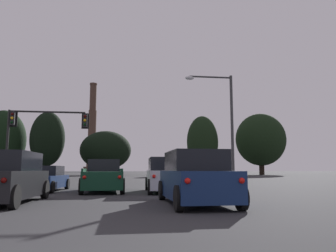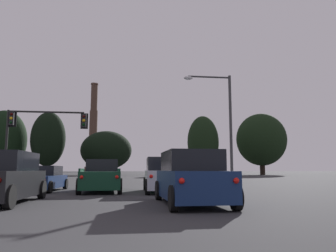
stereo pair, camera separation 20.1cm
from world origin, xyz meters
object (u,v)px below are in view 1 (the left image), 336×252
Objects in this scene: street_lamp at (224,117)px; suv_left_lane_second at (6,178)px; suv_right_lane_second at (195,178)px; traffic_light_overhead_left at (36,127)px; pickup_truck_center_lane_front at (103,177)px; sedan_left_lane_front at (45,179)px; smokestack at (92,137)px; suv_right_lane_front at (166,175)px.

suv_left_lane_second is at bearing -139.72° from street_lamp.
traffic_light_overhead_left is (-9.35, 14.78, 3.57)m from suv_right_lane_second.
suv_right_lane_second is 0.88× the size of pickup_truck_center_lane_front.
sedan_left_lane_front is at bearing 92.38° from suv_left_lane_second.
suv_right_lane_second is 0.62× the size of street_lamp.
suv_right_lane_second is 0.10× the size of smokestack.
suv_right_lane_second is (0.25, -6.46, 0.00)m from suv_right_lane_front.
suv_left_lane_second is 7.04m from pickup_truck_center_lane_front.
street_lamp is at bearing 66.67° from suv_right_lane_second.
suv_right_lane_front is 1.04× the size of sedan_left_lane_front.
suv_right_lane_second is at bearing -47.62° from sedan_left_lane_front.
sedan_left_lane_front is 0.60× the size of street_lamp.
smokestack is (-19.90, 162.24, 17.55)m from suv_right_lane_second.
smokestack is (-16.24, 154.69, 17.64)m from pickup_truck_center_lane_front.
street_lamp reaches higher than suv_right_lane_second.
street_lamp is (11.14, 9.44, 4.03)m from suv_left_lane_second.
suv_left_lane_second reaches higher than sedan_left_lane_front.
pickup_truck_center_lane_front reaches higher than sedan_left_lane_front.
street_lamp is at bearing 43.72° from suv_right_lane_front.
suv_right_lane_front is 0.89× the size of pickup_truck_center_lane_front.
suv_right_lane_front is at bearing 39.29° from suv_left_lane_second.
sedan_left_lane_front is 12.41m from street_lamp.
suv_left_lane_second is at bearing -139.13° from suv_right_lane_front.
street_lamp is 0.17× the size of smokestack.
street_lamp reaches higher than suv_left_lane_second.
suv_right_lane_front is at bearing -82.81° from smokestack.
suv_left_lane_second is 1.00× the size of suv_right_lane_second.
suv_right_lane_front is 12.83m from traffic_light_overhead_left.
pickup_truck_center_lane_front is at bearing 64.45° from suv_left_lane_second.
traffic_light_overhead_left is 148.49m from smokestack.
suv_left_lane_second is at bearing 169.04° from suv_right_lane_second.
pickup_truck_center_lane_front is (-3.67, 7.54, -0.09)m from suv_right_lane_second.
sedan_left_lane_front is 0.76× the size of traffic_light_overhead_left.
smokestack is at bearing 94.09° from traffic_light_overhead_left.
suv_left_lane_second is 15.15m from street_lamp.
suv_left_lane_second is 7.02m from sedan_left_lane_front.
smokestack is (-12.91, 154.03, 17.78)m from sedan_left_lane_front.
suv_right_lane_second is at bearing -66.68° from pickup_truck_center_lane_front.
traffic_light_overhead_left reaches higher than suv_right_lane_front.
smokestack is at bearing 99.00° from suv_right_lane_front.
suv_right_lane_front is 7.44m from street_lamp.
sedan_left_lane_front is (-6.99, 8.21, -0.23)m from suv_right_lane_second.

